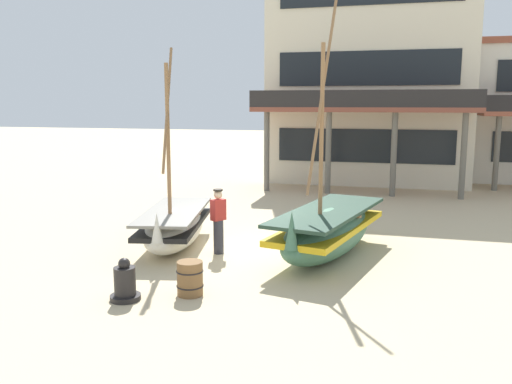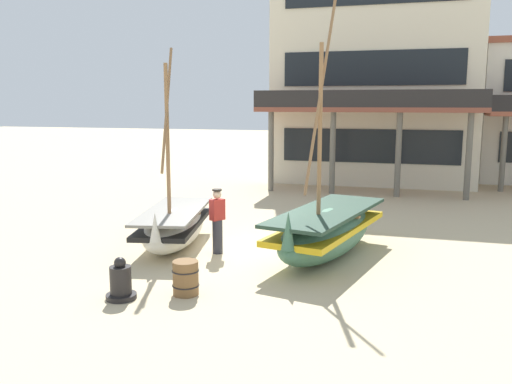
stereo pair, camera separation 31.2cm
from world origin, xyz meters
name	(u,v)px [view 1 (the left image)]	position (x,y,z in m)	size (l,w,h in m)	color
ground_plane	(246,250)	(0.00, 0.00, 0.00)	(120.00, 120.00, 0.00)	#CCB78E
fishing_boat_near_left	(174,226)	(-1.98, -0.13, 0.57)	(2.19, 4.17, 5.25)	silver
fishing_boat_centre_large	(328,230)	(2.13, 0.04, 0.67)	(2.55, 4.96, 6.38)	#427056
fisherman_by_hull	(218,222)	(-0.61, -0.46, 0.83)	(0.38, 0.42, 1.68)	#33333D
capstan_winch	(125,284)	(-1.30, -4.08, 0.33)	(0.61, 0.61, 0.86)	black
wooden_barrel	(190,278)	(-0.17, -3.50, 0.35)	(0.56, 0.56, 0.70)	brown
harbor_building_main	(370,72)	(2.21, 14.57, 5.33)	(9.80, 8.38, 10.67)	beige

